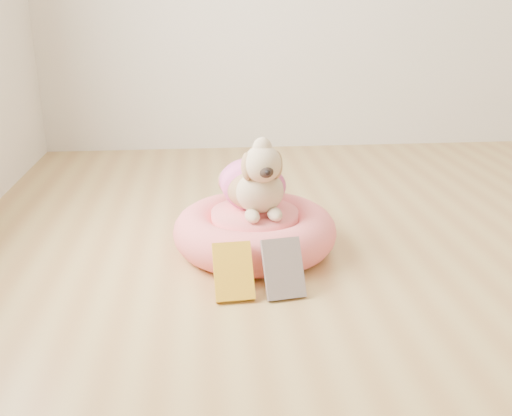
{
  "coord_description": "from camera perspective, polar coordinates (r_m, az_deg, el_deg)",
  "views": [
    {
      "loc": [
        -0.98,
        -1.52,
        0.92
      ],
      "look_at": [
        -0.79,
        0.5,
        0.19
      ],
      "focal_mm": 40.0,
      "sensor_mm": 36.0,
      "label": 1
    }
  ],
  "objects": [
    {
      "name": "pet_bed",
      "position": [
        2.24,
        -0.12,
        -2.32
      ],
      "size": [
        0.64,
        0.64,
        0.16
      ],
      "color": "#F66069",
      "rests_on": "floor"
    },
    {
      "name": "book_yellow",
      "position": [
        1.9,
        -2.29,
        -6.36
      ],
      "size": [
        0.14,
        0.15,
        0.17
      ],
      "primitive_type": "cube",
      "rotation": [
        -0.64,
        0.0,
        0.07
      ],
      "color": "#F9FF1A",
      "rests_on": "floor"
    },
    {
      "name": "book_white",
      "position": [
        1.9,
        2.75,
        -6.06
      ],
      "size": [
        0.15,
        0.14,
        0.19
      ],
      "primitive_type": "cube",
      "rotation": [
        -0.51,
        0.0,
        0.15
      ],
      "color": "silver",
      "rests_on": "floor"
    },
    {
      "name": "dog",
      "position": [
        2.19,
        -0.12,
        3.84
      ],
      "size": [
        0.35,
        0.46,
        0.31
      ],
      "primitive_type": null,
      "rotation": [
        0.0,
        0.0,
        0.13
      ],
      "color": "brown",
      "rests_on": "pet_bed"
    }
  ]
}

